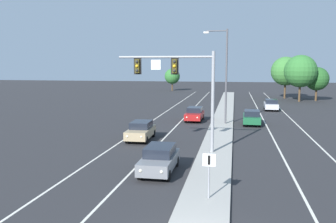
{
  "coord_description": "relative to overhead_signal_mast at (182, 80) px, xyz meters",
  "views": [
    {
      "loc": [
        1.27,
        -11.42,
        6.34
      ],
      "look_at": [
        -3.2,
        12.49,
        3.2
      ],
      "focal_mm": 38.15,
      "sensor_mm": 36.0,
      "label": 1
    }
  ],
  "objects": [
    {
      "name": "street_lamp_median",
      "position": [
        2.59,
        13.15,
        0.47
      ],
      "size": [
        2.58,
        0.28,
        10.0
      ],
      "color": "#4C4C51",
      "rests_on": "median_island"
    },
    {
      "name": "tree_far_right_c",
      "position": [
        18.18,
        42.63,
        -1.36
      ],
      "size": [
        4.19,
        4.19,
        6.07
      ],
      "color": "#4C3823",
      "rests_on": "ground"
    },
    {
      "name": "tree_far_left_c",
      "position": [
        -11.81,
        63.54,
        -1.69
      ],
      "size": [
        3.85,
        3.85,
        5.57
      ],
      "color": "#4C3823",
      "rests_on": "ground"
    },
    {
      "name": "car_oncoming_tan",
      "position": [
        -4.1,
        3.85,
        -4.5
      ],
      "size": [
        1.9,
        4.5,
        1.58
      ],
      "color": "tan",
      "rests_on": "ground"
    },
    {
      "name": "edge_stripe_left",
      "position": [
        -5.56,
        11.13,
        -5.31
      ],
      "size": [
        0.14,
        100.0,
        0.01
      ],
      "primitive_type": "cube",
      "color": "silver",
      "rests_on": "ground"
    },
    {
      "name": "car_oncoming_grey",
      "position": [
        -0.6,
        -5.02,
        -4.5
      ],
      "size": [
        1.83,
        4.48,
        1.58
      ],
      "color": "slate",
      "rests_on": "ground"
    },
    {
      "name": "lane_stripe_receding_center",
      "position": [
        7.14,
        11.13,
        -5.31
      ],
      "size": [
        0.14,
        100.0,
        0.01
      ],
      "primitive_type": "cube",
      "color": "silver",
      "rests_on": "ground"
    },
    {
      "name": "median_island",
      "position": [
        2.44,
        4.13,
        -5.24
      ],
      "size": [
        2.4,
        110.0,
        0.15
      ],
      "primitive_type": "cube",
      "color": "#9E9B93",
      "rests_on": "ground"
    },
    {
      "name": "car_oncoming_red",
      "position": [
        -0.74,
        15.21,
        -4.5
      ],
      "size": [
        1.87,
        4.49,
        1.58
      ],
      "color": "maroon",
      "rests_on": "ground"
    },
    {
      "name": "car_receding_silver",
      "position": [
        8.87,
        27.07,
        -4.5
      ],
      "size": [
        1.92,
        4.51,
        1.58
      ],
      "color": "#B7B7BC",
      "rests_on": "ground"
    },
    {
      "name": "tree_far_right_a",
      "position": [
        14.99,
        40.7,
        0.03
      ],
      "size": [
        5.66,
        5.66,
        8.19
      ],
      "color": "#4C3823",
      "rests_on": "ground"
    },
    {
      "name": "lane_stripe_oncoming_center",
      "position": [
        -2.26,
        11.13,
        -5.31
      ],
      "size": [
        0.14,
        100.0,
        0.01
      ],
      "primitive_type": "cube",
      "color": "silver",
      "rests_on": "ground"
    },
    {
      "name": "tree_far_right_b",
      "position": [
        13.31,
        46.83,
        -0.06
      ],
      "size": [
        5.56,
        5.56,
        8.04
      ],
      "color": "#4C3823",
      "rests_on": "ground"
    },
    {
      "name": "overhead_signal_mast",
      "position": [
        0.0,
        0.0,
        0.0
      ],
      "size": [
        6.98,
        0.44,
        7.2
      ],
      "color": "gray",
      "rests_on": "median_island"
    },
    {
      "name": "edge_stripe_right",
      "position": [
        10.44,
        11.13,
        -5.31
      ],
      "size": [
        0.14,
        100.0,
        0.01
      ],
      "primitive_type": "cube",
      "color": "silver",
      "rests_on": "ground"
    },
    {
      "name": "car_receding_green",
      "position": [
        5.6,
        13.73,
        -4.5
      ],
      "size": [
        1.92,
        4.51,
        1.58
      ],
      "color": "#195633",
      "rests_on": "ground"
    },
    {
      "name": "median_sign_post",
      "position": [
        2.63,
        -9.12,
        -3.73
      ],
      "size": [
        0.6,
        0.1,
        2.2
      ],
      "color": "gray",
      "rests_on": "median_island"
    }
  ]
}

